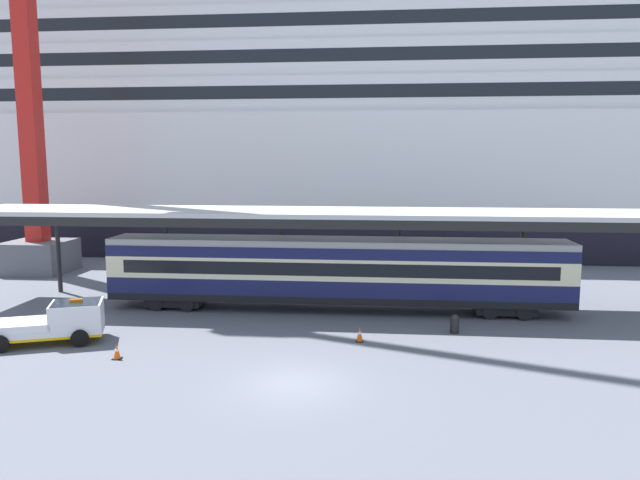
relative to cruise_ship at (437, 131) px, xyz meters
name	(u,v)px	position (x,y,z in m)	size (l,w,h in m)	color
ground_plane	(293,384)	(-9.12, -41.92, -11.43)	(400.00, 400.00, 0.00)	slate
cruise_ship	(437,131)	(0.00, 0.00, 0.00)	(174.60, 29.00, 32.67)	black
platform_canopy	(337,215)	(-8.30, -30.21, -6.02)	(43.47, 5.67, 5.67)	silver
train_carriage	(336,270)	(-8.30, -30.64, -9.12)	(25.74, 2.81, 4.11)	black
service_truck	(56,322)	(-20.95, -37.82, -10.45)	(5.58, 3.74, 2.02)	white
traffic_cone_near	(360,334)	(-6.77, -36.33, -11.08)	(0.36, 0.36, 0.72)	black
traffic_cone_mid	(117,351)	(-17.09, -39.82, -11.09)	(0.36, 0.36, 0.70)	black
dockside_crane	(28,16)	(-31.24, -21.40, 7.29)	(11.17, 4.40, 58.69)	#595960
quay_bollard	(455,323)	(-2.13, -34.47, -10.92)	(0.48, 0.48, 0.96)	black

